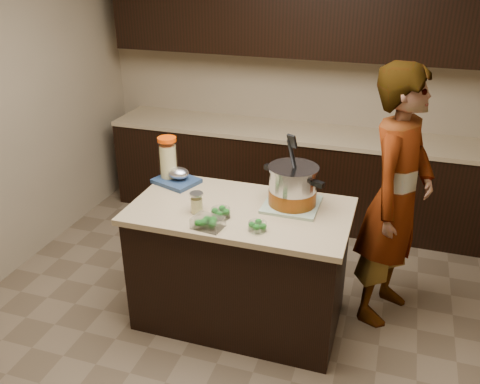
% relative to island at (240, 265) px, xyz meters
% --- Properties ---
extents(ground_plane, '(4.00, 4.00, 0.00)m').
position_rel_island_xyz_m(ground_plane, '(0.00, 0.00, -0.45)').
color(ground_plane, brown).
rests_on(ground_plane, ground).
extents(room_shell, '(4.04, 4.04, 2.72)m').
position_rel_island_xyz_m(room_shell, '(0.00, 0.00, 1.26)').
color(room_shell, tan).
rests_on(room_shell, ground).
extents(back_cabinets, '(3.60, 0.63, 2.33)m').
position_rel_island_xyz_m(back_cabinets, '(0.00, 1.74, 0.49)').
color(back_cabinets, black).
rests_on(back_cabinets, ground).
extents(island, '(1.46, 0.81, 0.90)m').
position_rel_island_xyz_m(island, '(0.00, 0.00, 0.00)').
color(island, black).
rests_on(island, ground).
extents(dish_towel, '(0.36, 0.36, 0.02)m').
position_rel_island_xyz_m(dish_towel, '(0.32, 0.14, 0.46)').
color(dish_towel, '#557E56').
rests_on(dish_towel, island).
extents(stock_pot, '(0.44, 0.44, 0.48)m').
position_rel_island_xyz_m(stock_pot, '(0.32, 0.14, 0.58)').
color(stock_pot, '#B7B7BC').
rests_on(stock_pot, dish_towel).
extents(lemonade_pitcher, '(0.15, 0.15, 0.33)m').
position_rel_island_xyz_m(lemonade_pitcher, '(-0.64, 0.27, 0.60)').
color(lemonade_pitcher, '#CFC47E').
rests_on(lemonade_pitcher, island).
extents(mason_jar, '(0.11, 0.11, 0.15)m').
position_rel_island_xyz_m(mason_jar, '(-0.25, -0.14, 0.51)').
color(mason_jar, '#CFC47E').
rests_on(mason_jar, island).
extents(broccoli_tub_left, '(0.15, 0.15, 0.06)m').
position_rel_island_xyz_m(broccoli_tub_left, '(-0.08, -0.15, 0.47)').
color(broccoli_tub_left, silver).
rests_on(broccoli_tub_left, island).
extents(broccoli_tub_right, '(0.13, 0.13, 0.05)m').
position_rel_island_xyz_m(broccoli_tub_right, '(0.19, -0.25, 0.47)').
color(broccoli_tub_right, silver).
rests_on(broccoli_tub_right, island).
extents(broccoli_tub_rect, '(0.20, 0.16, 0.07)m').
position_rel_island_xyz_m(broccoli_tub_rect, '(-0.11, -0.31, 0.48)').
color(broccoli_tub_rect, silver).
rests_on(broccoli_tub_rect, island).
extents(blue_tray, '(0.37, 0.33, 0.11)m').
position_rel_island_xyz_m(blue_tray, '(-0.56, 0.25, 0.49)').
color(blue_tray, navy).
rests_on(blue_tray, island).
extents(person, '(0.64, 0.78, 1.84)m').
position_rel_island_xyz_m(person, '(0.98, 0.42, 0.47)').
color(person, gray).
rests_on(person, ground).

